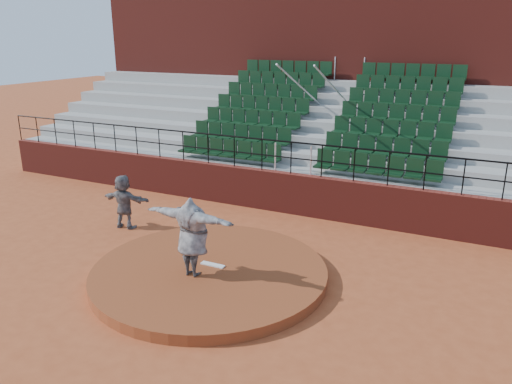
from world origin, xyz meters
The scene contains 9 objects.
ground centered at (0.00, 0.00, 0.00)m, with size 90.00×90.00×0.00m, color #AC4D27.
pitchers_mound centered at (0.00, 0.00, 0.12)m, with size 5.50×5.50×0.25m, color brown.
pitching_rubber centered at (0.00, 0.15, 0.27)m, with size 0.60×0.15×0.03m, color white.
boundary_wall centered at (0.00, 5.00, 0.65)m, with size 24.00×0.30×1.30m, color maroon.
wall_railing centered at (0.00, 5.00, 2.03)m, with size 24.04×0.05×1.03m.
seating_deck centered at (0.00, 8.64, 1.45)m, with size 24.00×5.97×4.63m.
press_box_facade centered at (0.00, 12.60, 3.55)m, with size 24.00×3.00×7.10m, color maroon.
pitcher centered at (-0.16, -0.43, 1.17)m, with size 2.26×0.62×1.84m, color black.
fielder centered at (-3.88, 1.67, 0.81)m, with size 1.49×0.48×1.61m, color black.
Camera 1 is at (5.59, -9.04, 5.46)m, focal length 35.00 mm.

